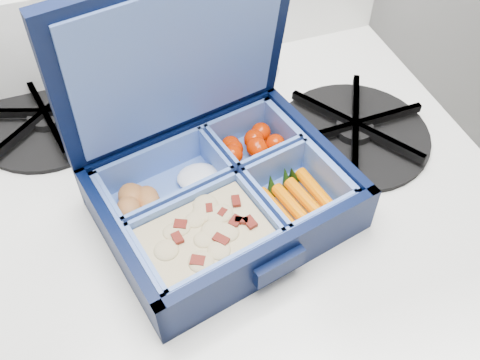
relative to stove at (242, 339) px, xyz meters
name	(u,v)px	position (x,y,z in m)	size (l,w,h in m)	color
stove	(242,339)	(0.00, 0.00, 0.00)	(0.55, 0.55, 0.83)	white
bento_box	(224,198)	(-0.03, -0.04, 0.44)	(0.24, 0.19, 0.06)	black
burner_grate	(355,128)	(0.15, 0.02, 0.43)	(0.18, 0.18, 0.03)	black
burner_grate_rear	(47,118)	(-0.19, 0.16, 0.43)	(0.17, 0.17, 0.02)	black
fork	(251,119)	(0.04, 0.09, 0.42)	(0.03, 0.19, 0.01)	silver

